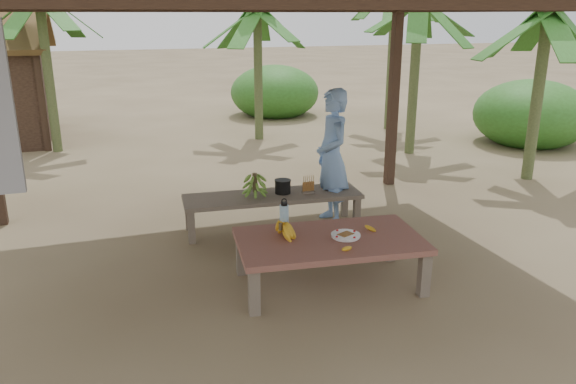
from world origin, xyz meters
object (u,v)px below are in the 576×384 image
object	(u,v)px
work_table	(330,244)
bench	(273,199)
plate	(346,236)
cooking_pot	(283,187)
woman	(332,157)
ripe_banana_bunch	(281,230)
water_flask	(284,216)

from	to	relation	value
work_table	bench	distance (m)	1.65
work_table	plate	world-z (taller)	plate
bench	cooking_pot	bearing A→B (deg)	12.05
work_table	plate	distance (m)	0.18
work_table	cooking_pot	bearing A→B (deg)	94.21
bench	woman	bearing A→B (deg)	5.38
work_table	ripe_banana_bunch	size ratio (longest dim) A/B	6.72
ripe_banana_bunch	plate	world-z (taller)	ripe_banana_bunch
work_table	bench	size ratio (longest dim) A/B	0.85
water_flask	woman	distance (m)	1.69
bench	water_flask	xyz separation A→B (m)	(-0.28, -1.29, 0.25)
plate	woman	size ratio (longest dim) A/B	0.17
water_flask	woman	size ratio (longest dim) A/B	0.19
water_flask	cooking_pot	distance (m)	1.37
work_table	ripe_banana_bunch	xyz separation A→B (m)	(-0.46, 0.15, 0.15)
work_table	woman	world-z (taller)	woman
ripe_banana_bunch	work_table	bearing A→B (deg)	-17.91
work_table	water_flask	distance (m)	0.54
bench	ripe_banana_bunch	world-z (taller)	ripe_banana_bunch
ripe_banana_bunch	plate	bearing A→B (deg)	-16.60
work_table	woman	xyz separation A→B (m)	(0.72, 1.65, 0.43)
ripe_banana_bunch	water_flask	distance (m)	0.24
ripe_banana_bunch	water_flask	xyz separation A→B (m)	(0.11, 0.21, 0.05)
bench	plate	size ratio (longest dim) A/B	7.74
woman	plate	bearing A→B (deg)	-14.93
plate	ripe_banana_bunch	bearing A→B (deg)	163.40
bench	work_table	bearing A→B (deg)	-82.64
work_table	plate	xyz separation A→B (m)	(0.15, -0.03, 0.08)
ripe_banana_bunch	plate	distance (m)	0.64
plate	cooking_pot	distance (m)	1.70
ripe_banana_bunch	woman	xyz separation A→B (m)	(1.18, 1.50, 0.28)
bench	plate	xyz separation A→B (m)	(0.23, -1.68, 0.12)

